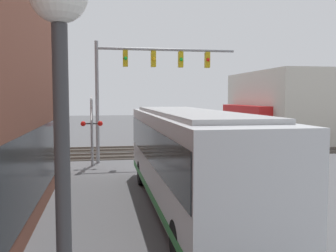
% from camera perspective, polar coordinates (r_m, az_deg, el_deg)
% --- Properties ---
extents(ground_plane, '(120.00, 120.00, 0.00)m').
position_cam_1_polar(ground_plane, '(18.69, 7.56, -7.11)').
color(ground_plane, '#565659').
extents(shop_building, '(12.38, 9.46, 5.96)m').
position_cam_1_polar(shop_building, '(35.72, 18.62, 2.98)').
color(shop_building, beige).
rests_on(shop_building, ground).
extents(city_bus, '(11.76, 2.59, 3.28)m').
position_cam_1_polar(city_bus, '(12.46, 2.99, -4.39)').
color(city_bus, silver).
rests_on(city_bus, ground).
extents(traffic_signal_gantry, '(0.42, 8.10, 6.85)m').
position_cam_1_polar(traffic_signal_gantry, '(21.61, -3.74, 8.31)').
color(traffic_signal_gantry, gray).
rests_on(traffic_signal_gantry, ground).
extents(crossing_signal, '(1.41, 1.18, 3.81)m').
position_cam_1_polar(crossing_signal, '(20.58, -11.55, 0.35)').
color(crossing_signal, gray).
rests_on(crossing_signal, ground).
extents(streetlamp, '(0.44, 0.44, 4.71)m').
position_cam_1_polar(streetlamp, '(3.10, -15.65, -12.72)').
color(streetlamp, '#38383A').
rests_on(streetlamp, ground).
extents(rail_track_near, '(2.60, 60.00, 0.15)m').
position_cam_1_polar(rail_track_near, '(24.38, 3.25, -4.31)').
color(rail_track_near, '#332D28').
rests_on(rail_track_near, ground).
extents(rail_track_far, '(2.60, 60.00, 0.15)m').
position_cam_1_polar(rail_track_far, '(27.47, 1.69, -3.32)').
color(rail_track_far, '#332D28').
rests_on(rail_track_far, ground).
extents(parked_car_blue, '(4.54, 1.82, 1.44)m').
position_cam_1_polar(parked_car_blue, '(29.67, 5.93, -1.51)').
color(parked_car_blue, navy).
rests_on(parked_car_blue, ground).
extents(parked_car_black, '(4.59, 1.82, 1.46)m').
position_cam_1_polar(parked_car_black, '(35.40, 3.26, -0.52)').
color(parked_car_black, black).
rests_on(parked_car_black, ground).
extents(pedestrian_near_bus, '(0.34, 0.34, 1.87)m').
position_cam_1_polar(pedestrian_near_bus, '(13.79, 10.49, -7.20)').
color(pedestrian_near_bus, '#473828').
rests_on(pedestrian_near_bus, ground).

